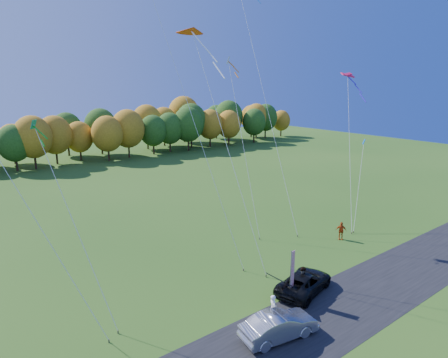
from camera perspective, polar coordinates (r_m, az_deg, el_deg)
ground at (r=29.34m, az=7.51°, el=-15.68°), size 160.00×160.00×0.00m
asphalt_strip at (r=27.12m, az=13.85°, el=-18.67°), size 90.00×6.00×0.01m
tree_line at (r=76.35m, az=-23.26°, el=1.84°), size 116.00×12.00×10.00m
black_suv at (r=29.35m, az=11.39°, el=-14.24°), size 5.57×3.59×1.43m
silver_sedan at (r=24.53m, az=7.86°, el=-20.05°), size 4.88×2.41×1.54m
person_tailgate_a at (r=25.86m, az=7.04°, el=-17.83°), size 0.59×0.73×1.73m
person_tailgate_b at (r=29.26m, az=11.17°, el=-13.85°), size 0.84×1.01×1.86m
person_east at (r=38.95m, az=16.36°, el=-7.11°), size 0.97×1.02×1.69m
feather_flag at (r=27.45m, az=9.69°, el=-12.70°), size 0.48×0.16×3.65m
kite_delta_blue at (r=31.36m, az=-6.05°, el=13.16°), size 5.53×11.16×29.02m
kite_parafoil_orange at (r=41.88m, az=5.77°, el=11.85°), size 4.71×13.81×26.23m
kite_delta_red at (r=30.83m, az=0.19°, el=5.74°), size 2.33×8.97×19.55m
kite_parafoil_rainbow at (r=43.32m, az=17.52°, el=4.25°), size 8.16×6.97×15.63m
kite_diamond_yellow at (r=24.55m, az=-25.45°, el=-5.06°), size 5.43×7.49×14.56m
kite_diamond_green at (r=25.54m, az=-20.56°, el=-6.18°), size 2.42×6.79×12.39m
kite_diamond_white at (r=38.09m, az=2.78°, el=4.77°), size 1.75×6.80×17.07m
kite_diamond_blue_low at (r=42.51m, az=18.71°, el=-0.80°), size 5.16×3.17×8.77m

